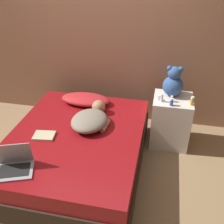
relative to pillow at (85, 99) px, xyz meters
The scene contains 14 objects.
ground_plane 0.84m from the pillow, 82.54° to the right, with size 12.00×12.00×0.00m, color #937551.
wall_back 0.95m from the pillow, 80.88° to the left, with size 8.00×0.06×2.60m.
bed 0.72m from the pillow, 82.54° to the right, with size 1.46×1.83×0.46m.
nightstand 1.13m from the pillow, ahead, with size 0.47×0.45×0.65m.
pillow is the anchor object (origin of this frame).
person_lying 0.50m from the pillow, 65.67° to the right, with size 0.44×0.65×0.17m.
laptop 1.33m from the pillow, 102.01° to the right, with size 0.40×0.35×0.26m.
teddy_bear 1.13m from the pillow, ahead, with size 0.25×0.25×0.38m.
bottle_blue 1.11m from the pillow, ahead, with size 0.04×0.04×0.09m.
bottle_pink 1.10m from the pillow, ahead, with size 0.03×0.03×0.07m.
bottle_clear 0.99m from the pillow, ahead, with size 0.03×0.03×0.10m.
bottle_amber 1.33m from the pillow, ahead, with size 0.04×0.04×0.10m.
bottle_white 0.95m from the pillow, ahead, with size 0.04×0.04×0.06m.
book 0.82m from the pillow, 105.93° to the right, with size 0.24×0.19×0.02m.
Camera 1 is at (0.87, -2.20, 2.15)m, focal length 42.00 mm.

